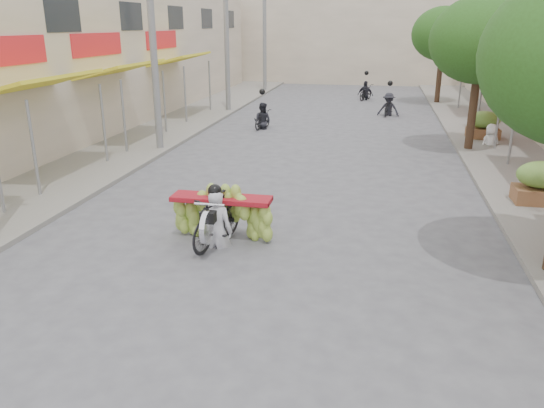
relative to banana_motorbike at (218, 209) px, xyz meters
The scene contains 17 objects.
ground 4.46m from the banana_motorbike, 78.26° to the right, with size 120.00×120.00×0.00m, color #59595E.
sidewalk_left 12.34m from the banana_motorbike, 119.72° to the left, with size 4.00×60.00×0.12m, color gray.
sidewalk_right 13.31m from the banana_motorbike, 53.57° to the left, with size 4.00×60.00×0.12m, color gray.
shophouse_row_left 14.89m from the banana_motorbike, 138.89° to the left, with size 9.77×40.00×6.00m.
far_building 33.82m from the banana_motorbike, 88.48° to the left, with size 20.00×6.00×7.00m, color beige.
utility_pole_mid 9.51m from the banana_motorbike, 120.34° to the left, with size 0.60×0.24×8.00m.
utility_pole_far 17.61m from the banana_motorbike, 105.10° to the left, with size 0.60×0.24×8.00m.
utility_pole_back 26.30m from the banana_motorbike, 99.95° to the left, with size 0.60×0.24×8.00m.
street_tree_mid 11.96m from the banana_motorbike, 57.01° to the left, with size 3.40×3.40×5.25m.
street_tree_far 22.80m from the banana_motorbike, 73.82° to the left, with size 3.40×3.40×5.25m.
produce_crate_mid 8.00m from the banana_motorbike, 27.53° to the left, with size 1.20×0.88×1.16m.
produce_crate_far 13.68m from the banana_motorbike, 58.76° to the left, with size 1.20×0.88×1.16m.
banana_motorbike is the anchor object (origin of this frame).
pedestrian 12.75m from the banana_motorbike, 55.68° to the left, with size 0.86×0.70×1.52m.
bg_motorbike_a 12.67m from the banana_motorbike, 98.22° to the left, with size 0.87×1.47×1.95m.
bg_motorbike_b 17.40m from the banana_motorbike, 78.17° to the left, with size 1.15×1.78×1.95m.
bg_motorbike_c 22.72m from the banana_motorbike, 84.26° to the left, with size 1.10×1.70×1.95m.
Camera 1 is at (2.17, -5.46, 4.31)m, focal length 35.00 mm.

